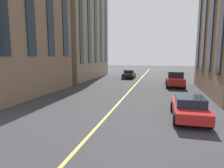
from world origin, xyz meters
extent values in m
cube|color=#D8C64C|center=(20.00, 0.00, 0.00)|extent=(80.00, 0.16, 0.01)
cube|color=black|center=(35.51, 1.98, 0.57)|extent=(3.90, 1.75, 0.55)
cube|color=#19232D|center=(35.70, 1.98, 1.12)|extent=(1.64, 1.54, 0.55)
cylinder|color=black|center=(34.22, 1.14, 0.30)|extent=(0.60, 0.21, 0.60)
cylinder|color=black|center=(34.22, 2.82, 0.30)|extent=(0.60, 0.21, 0.60)
cylinder|color=black|center=(36.79, 1.14, 0.30)|extent=(0.60, 0.21, 0.60)
cylinder|color=black|center=(36.79, 2.82, 0.30)|extent=(0.60, 0.21, 0.60)
cube|color=#B21E1E|center=(28.16, -4.90, 0.78)|extent=(4.70, 1.95, 0.80)
cube|color=#19232D|center=(28.16, -4.90, 1.53)|extent=(2.59, 1.72, 0.70)
cylinder|color=black|center=(29.71, -3.96, 0.38)|extent=(0.76, 0.27, 0.76)
cylinder|color=black|center=(29.71, -5.84, 0.38)|extent=(0.76, 0.27, 0.76)
cylinder|color=black|center=(26.61, -3.96, 0.38)|extent=(0.76, 0.27, 0.76)
cylinder|color=black|center=(26.61, -5.84, 0.38)|extent=(0.76, 0.27, 0.76)
cube|color=#B21E1E|center=(15.60, -4.90, 0.59)|extent=(4.40, 1.80, 0.55)
cube|color=#19232D|center=(15.38, -4.90, 1.12)|extent=(1.85, 1.58, 0.50)
cylinder|color=black|center=(17.05, -4.04, 0.32)|extent=(0.64, 0.22, 0.64)
cylinder|color=black|center=(17.05, -5.76, 0.32)|extent=(0.64, 0.22, 0.64)
cylinder|color=black|center=(14.15, -4.04, 0.32)|extent=(0.64, 0.22, 0.64)
cylinder|color=black|center=(14.15, -5.76, 0.32)|extent=(0.64, 0.22, 0.64)
cube|color=gray|center=(34.71, 14.13, 9.55)|extent=(15.16, 13.25, 19.09)
cube|color=#19232D|center=(28.65, 7.45, 9.93)|extent=(1.10, 0.10, 14.51)
cube|color=#19232D|center=(31.68, 7.45, 9.93)|extent=(1.10, 0.10, 14.51)
cube|color=#19232D|center=(34.71, 7.45, 9.93)|extent=(1.10, 0.10, 14.51)
cube|color=#19232D|center=(37.74, 7.45, 9.93)|extent=(1.10, 0.10, 14.51)
cube|color=#19232D|center=(40.77, 7.45, 9.93)|extent=(1.10, 0.10, 14.51)
cube|color=#19232D|center=(26.18, -7.45, 8.68)|extent=(1.10, 0.10, 12.69)
cube|color=#19232D|center=(29.29, -7.45, 8.68)|extent=(1.10, 0.10, 12.69)
camera|label=1|loc=(3.57, -3.19, 3.74)|focal=31.03mm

